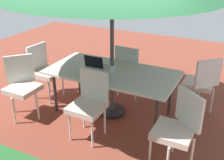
# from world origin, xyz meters

# --- Properties ---
(ground_plane) EXTENTS (10.00, 10.00, 0.02)m
(ground_plane) POSITION_xyz_m (0.00, 0.00, -0.01)
(ground_plane) COLOR brown
(dining_table) EXTENTS (2.03, 1.03, 0.75)m
(dining_table) POSITION_xyz_m (0.00, 0.00, 0.70)
(dining_table) COLOR silver
(dining_table) RESTS_ON ground_plane
(chair_northeast) EXTENTS (0.59, 0.59, 0.98)m
(chair_northeast) POSITION_xyz_m (1.26, 0.67, 0.55)
(chair_northeast) COLOR beige
(chair_northeast) RESTS_ON ground_plane
(chair_east) EXTENTS (0.48, 0.47, 0.98)m
(chair_east) POSITION_xyz_m (1.34, 0.02, 0.55)
(chair_east) COLOR beige
(chair_east) RESTS_ON ground_plane
(chair_north) EXTENTS (0.46, 0.46, 0.98)m
(chair_north) POSITION_xyz_m (0.01, 0.69, 0.55)
(chair_north) COLOR beige
(chair_north) RESTS_ON ground_plane
(chair_northwest) EXTENTS (0.58, 0.58, 0.98)m
(chair_northwest) POSITION_xyz_m (-1.24, 0.74, 0.55)
(chair_northwest) COLOR beige
(chair_northwest) RESTS_ON ground_plane
(chair_southwest) EXTENTS (0.59, 0.59, 0.98)m
(chair_southwest) POSITION_xyz_m (-1.26, -0.67, 0.55)
(chair_southwest) COLOR beige
(chair_southwest) RESTS_ON ground_plane
(chair_south) EXTENTS (0.46, 0.47, 0.98)m
(chair_south) POSITION_xyz_m (-0.01, -0.70, 0.55)
(chair_south) COLOR beige
(chair_south) RESTS_ON ground_plane
(laptop) EXTENTS (0.33, 0.26, 0.21)m
(laptop) POSITION_xyz_m (0.31, -0.04, 0.80)
(laptop) COLOR gray
(laptop) RESTS_ON dining_table
(cup) EXTENTS (0.07, 0.07, 0.10)m
(cup) POSITION_xyz_m (-0.01, 0.01, 0.80)
(cup) COLOR white
(cup) RESTS_ON dining_table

